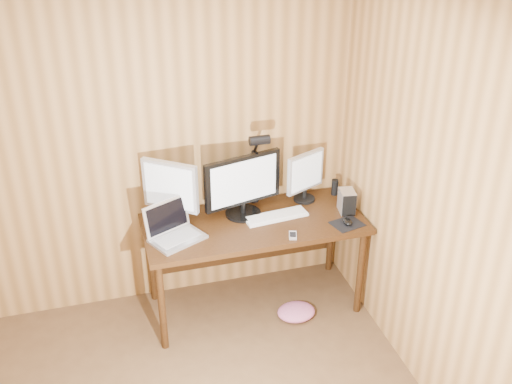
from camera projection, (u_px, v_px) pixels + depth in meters
name	position (u px, v px, depth m)	size (l,w,h in m)	color
room_shell	(145.00, 341.00, 2.50)	(4.00, 4.00, 4.00)	brown
desk	(252.00, 231.00, 4.46)	(1.60, 0.70, 0.75)	#321B0A
monitor_center	(243.00, 185.00, 4.32)	(0.59, 0.26, 0.47)	black
monitor_left	(170.00, 190.00, 4.22)	(0.36, 0.29, 0.48)	black
monitor_right	(305.00, 176.00, 4.54)	(0.33, 0.17, 0.40)	black
laptop	(173.00, 229.00, 4.13)	(0.43, 0.40, 0.25)	silver
keyboard	(276.00, 216.00, 4.39)	(0.48, 0.19, 0.02)	white
mousepad	(347.00, 224.00, 4.31)	(0.22, 0.18, 0.00)	black
mouse	(347.00, 221.00, 4.31)	(0.07, 0.11, 0.04)	black
hard_drive	(347.00, 201.00, 4.44)	(0.13, 0.17, 0.17)	silver
phone	(293.00, 235.00, 4.17)	(0.08, 0.12, 0.01)	silver
speaker	(335.00, 187.00, 4.69)	(0.05, 0.05, 0.13)	black
desk_lamp	(257.00, 158.00, 4.37)	(0.15, 0.21, 0.64)	black
fabric_pile	(296.00, 312.00, 4.54)	(0.29, 0.24, 0.09)	#CC6391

